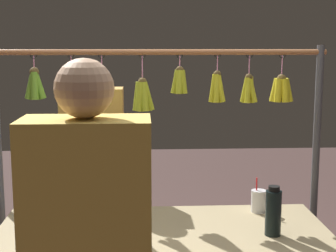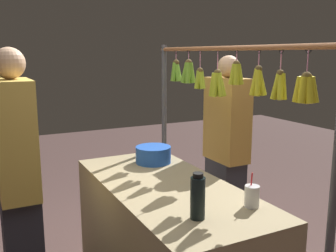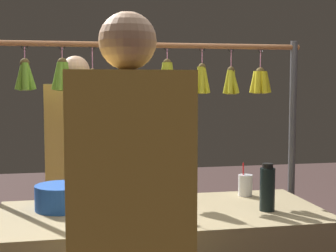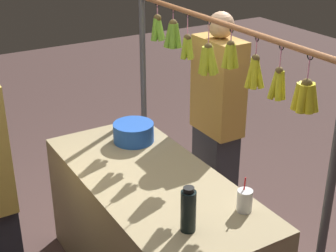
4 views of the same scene
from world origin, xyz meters
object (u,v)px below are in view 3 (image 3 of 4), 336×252
object	(u,v)px
drink_cup	(245,185)
blue_bucket	(62,197)
vendor_person	(77,185)
water_bottle	(267,188)

from	to	relation	value
drink_cup	blue_bucket	bearing A→B (deg)	6.24
drink_cup	vendor_person	bearing A→B (deg)	-28.33
water_bottle	vendor_person	xyz separation A→B (m)	(0.96, -0.87, -0.12)
water_bottle	vendor_person	distance (m)	1.30
drink_cup	vendor_person	distance (m)	1.10
water_bottle	blue_bucket	xyz separation A→B (m)	(1.05, -0.24, -0.05)
water_bottle	blue_bucket	bearing A→B (deg)	-12.71
drink_cup	vendor_person	world-z (taller)	vendor_person
water_bottle	drink_cup	world-z (taller)	water_bottle
blue_bucket	drink_cup	world-z (taller)	drink_cup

